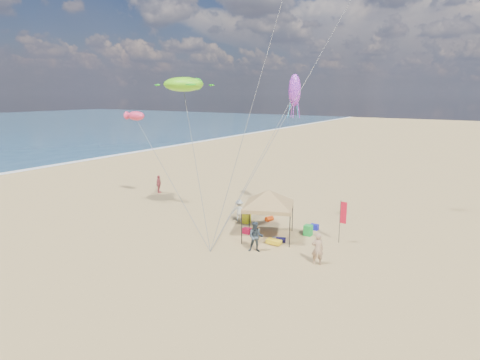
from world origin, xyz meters
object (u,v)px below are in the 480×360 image
at_px(cooler_red, 247,231).
at_px(chair_yellow, 246,218).
at_px(person_near_b, 256,237).
at_px(person_near_a, 317,249).
at_px(cooler_blue, 314,227).
at_px(canopy_tent, 269,192).
at_px(chair_green, 308,230).
at_px(person_near_c, 239,211).
at_px(person_far_a, 159,184).
at_px(beach_cart, 274,242).
at_px(feather_flag, 343,215).

xyz_separation_m(cooler_red, chair_yellow, (-1.23, 1.90, 0.16)).
bearing_deg(person_near_b, person_near_a, -23.01).
relative_size(person_near_a, person_near_b, 0.98).
distance_m(cooler_blue, person_near_a, 5.80).
height_order(person_near_a, person_near_b, person_near_b).
height_order(canopy_tent, person_near_b, canopy_tent).
bearing_deg(chair_green, person_near_c, 179.54).
xyz_separation_m(canopy_tent, person_near_c, (-3.39, 1.79, -2.27)).
bearing_deg(canopy_tent, person_near_c, 152.08).
xyz_separation_m(canopy_tent, person_far_a, (-14.41, 4.96, -2.24)).
relative_size(person_near_c, person_far_a, 0.96).
relative_size(person_near_a, person_far_a, 1.07).
bearing_deg(canopy_tent, cooler_red, -174.64).
bearing_deg(beach_cart, chair_yellow, 143.68).
relative_size(chair_green, person_near_a, 0.39).
height_order(cooler_red, beach_cart, cooler_red).
height_order(canopy_tent, chair_yellow, canopy_tent).
xyz_separation_m(person_near_c, person_far_a, (-11.03, 3.16, 0.03)).
relative_size(person_near_b, person_far_a, 1.09).
bearing_deg(person_near_b, cooler_red, 103.82).
height_order(canopy_tent, person_far_a, canopy_tent).
height_order(beach_cart, person_near_c, person_near_c).
height_order(beach_cart, person_near_b, person_near_b).
bearing_deg(person_near_c, cooler_red, 110.86).
distance_m(person_near_b, person_far_a, 16.72).
xyz_separation_m(feather_flag, person_near_a, (-0.11, -3.78, -0.95)).
height_order(cooler_blue, person_near_b, person_near_b).
bearing_deg(person_near_a, canopy_tent, -51.73).
bearing_deg(cooler_red, feather_flag, 15.65).
relative_size(chair_green, beach_cart, 0.78).
bearing_deg(person_near_c, canopy_tent, 129.15).
bearing_deg(chair_yellow, person_far_a, 164.64).
relative_size(cooler_red, cooler_blue, 1.00).
bearing_deg(cooler_red, person_near_a, -20.03).
bearing_deg(cooler_red, chair_yellow, 122.88).
distance_m(cooler_red, chair_green, 4.07).
height_order(cooler_red, chair_green, chair_green).
height_order(cooler_red, person_near_c, person_near_c).
height_order(feather_flag, cooler_red, feather_flag).
bearing_deg(cooler_red, cooler_blue, 41.86).
xyz_separation_m(canopy_tent, person_near_a, (4.29, -2.26, -2.18)).
xyz_separation_m(feather_flag, cooler_blue, (-2.39, 1.51, -1.66)).
height_order(person_near_c, person_far_a, person_far_a).
distance_m(canopy_tent, person_far_a, 15.40).
distance_m(chair_yellow, person_near_b, 5.43).
relative_size(cooler_blue, person_near_a, 0.30).
xyz_separation_m(canopy_tent, cooler_blue, (2.00, 3.02, -2.90)).
relative_size(chair_yellow, beach_cart, 0.78).
bearing_deg(cooler_blue, cooler_red, -138.14).
xyz_separation_m(cooler_red, person_near_b, (2.06, -2.39, 0.73)).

